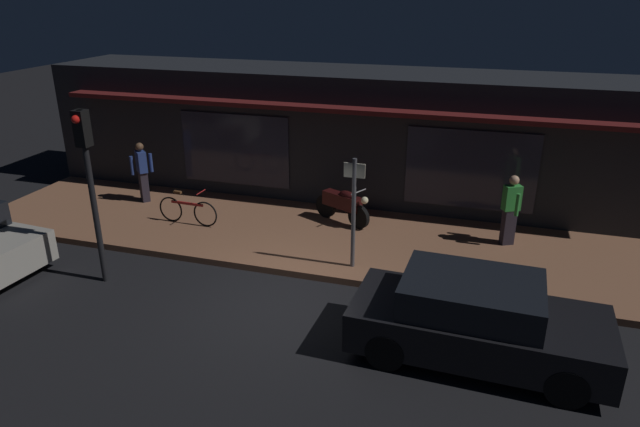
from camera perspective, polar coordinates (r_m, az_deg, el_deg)
name	(u,v)px	position (r m, az deg, el deg)	size (l,w,h in m)	color
ground_plane	(280,301)	(11.35, -3.99, -8.75)	(60.00, 60.00, 0.00)	black
sidewalk_slab	(324,238)	(13.84, 0.42, -2.44)	(18.00, 4.00, 0.15)	brown
storefront_building	(359,135)	(16.38, 3.87, 7.79)	(18.00, 3.30, 3.60)	black
motorcycle	(343,204)	(14.35, 2.31, 0.92)	(1.58, 0.91, 0.97)	black
bicycle_parked	(188,211)	(14.70, -13.08, 0.29)	(1.66, 0.42, 0.91)	black
person_photographer	(142,171)	(16.45, -17.33, 4.09)	(0.47, 0.52, 1.67)	#28232D
person_bystander	(511,209)	(13.72, 18.50, 0.47)	(0.44, 0.58, 1.67)	#28232D
sign_post	(354,207)	(11.79, 3.38, 0.65)	(0.44, 0.09, 2.40)	#47474C
traffic_light_pole	(88,168)	(11.98, -22.16, 4.27)	(0.24, 0.33, 3.60)	black
parked_car_far	(476,320)	(9.78, 15.30, -10.21)	(4.16, 1.91, 1.42)	black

